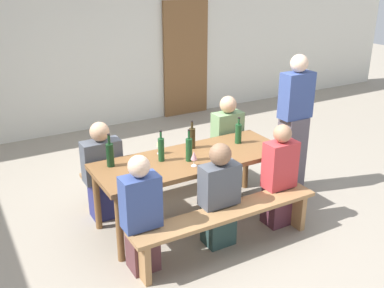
{
  "coord_description": "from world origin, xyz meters",
  "views": [
    {
      "loc": [
        -2.15,
        -3.77,
        2.63
      ],
      "look_at": [
        0.0,
        0.0,
        0.9
      ],
      "focal_mm": 41.63,
      "sensor_mm": 36.0,
      "label": 1
    }
  ],
  "objects_px": {
    "wine_bottle_0": "(238,133)",
    "seated_guest_near_1": "(219,197)",
    "wine_glass_0": "(194,156)",
    "wine_glass_1": "(160,142)",
    "tasting_table": "(192,164)",
    "seated_guest_near_2": "(279,178)",
    "seated_guest_near_0": "(141,217)",
    "seated_guest_far_0": "(103,173)",
    "seated_guest_far_1": "(227,143)",
    "wine_bottle_1": "(161,149)",
    "bench_far": "(164,167)",
    "standing_host": "(294,128)",
    "wine_bottle_4": "(189,149)",
    "wine_bottle_3": "(192,138)",
    "wooden_door": "(186,59)",
    "wine_bottle_2": "(110,154)",
    "bench_near": "(227,219)"
  },
  "relations": [
    {
      "from": "tasting_table",
      "to": "seated_guest_far_0",
      "type": "bearing_deg",
      "value": 146.57
    },
    {
      "from": "wine_bottle_1",
      "to": "wine_bottle_3",
      "type": "distance_m",
      "value": 0.48
    },
    {
      "from": "seated_guest_near_2",
      "to": "standing_host",
      "type": "height_order",
      "value": "standing_host"
    },
    {
      "from": "bench_far",
      "to": "wine_glass_0",
      "type": "xyz_separation_m",
      "value": [
        -0.1,
        -0.9,
        0.5
      ]
    },
    {
      "from": "tasting_table",
      "to": "wine_glass_0",
      "type": "distance_m",
      "value": 0.3
    },
    {
      "from": "seated_guest_near_2",
      "to": "seated_guest_near_0",
      "type": "bearing_deg",
      "value": 90.0
    },
    {
      "from": "seated_guest_near_1",
      "to": "standing_host",
      "type": "xyz_separation_m",
      "value": [
        1.4,
        0.54,
        0.31
      ]
    },
    {
      "from": "seated_guest_near_1",
      "to": "seated_guest_far_0",
      "type": "relative_size",
      "value": 0.97
    },
    {
      "from": "seated_guest_far_0",
      "to": "tasting_table",
      "type": "bearing_deg",
      "value": 56.57
    },
    {
      "from": "wine_bottle_0",
      "to": "seated_guest_near_1",
      "type": "distance_m",
      "value": 0.98
    },
    {
      "from": "wooden_door",
      "to": "standing_host",
      "type": "distance_m",
      "value": 3.46
    },
    {
      "from": "seated_guest_near_0",
      "to": "wooden_door",
      "type": "bearing_deg",
      "value": -33.8
    },
    {
      "from": "bench_far",
      "to": "seated_guest_far_1",
      "type": "bearing_deg",
      "value": -10.42
    },
    {
      "from": "wooden_door",
      "to": "wine_bottle_0",
      "type": "distance_m",
      "value": 3.54
    },
    {
      "from": "wine_bottle_3",
      "to": "seated_guest_far_1",
      "type": "relative_size",
      "value": 0.27
    },
    {
      "from": "wine_bottle_1",
      "to": "wine_bottle_2",
      "type": "bearing_deg",
      "value": 165.07
    },
    {
      "from": "standing_host",
      "to": "wine_bottle_1",
      "type": "bearing_deg",
      "value": -2.6
    },
    {
      "from": "tasting_table",
      "to": "seated_guest_near_2",
      "type": "distance_m",
      "value": 0.94
    },
    {
      "from": "wine_bottle_0",
      "to": "wine_bottle_3",
      "type": "bearing_deg",
      "value": 166.26
    },
    {
      "from": "wine_glass_0",
      "to": "wine_glass_1",
      "type": "height_order",
      "value": "wine_glass_1"
    },
    {
      "from": "tasting_table",
      "to": "seated_guest_near_0",
      "type": "relative_size",
      "value": 1.83
    },
    {
      "from": "wine_bottle_1",
      "to": "wine_glass_1",
      "type": "height_order",
      "value": "wine_bottle_1"
    },
    {
      "from": "wine_bottle_1",
      "to": "wine_bottle_4",
      "type": "xyz_separation_m",
      "value": [
        0.25,
        -0.14,
        -0.0
      ]
    },
    {
      "from": "bench_near",
      "to": "wine_bottle_1",
      "type": "height_order",
      "value": "wine_bottle_1"
    },
    {
      "from": "seated_guest_near_2",
      "to": "wine_bottle_2",
      "type": "bearing_deg",
      "value": 64.68
    },
    {
      "from": "wooden_door",
      "to": "wine_bottle_1",
      "type": "xyz_separation_m",
      "value": [
        -2.15,
        -3.35,
        -0.17
      ]
    },
    {
      "from": "seated_guest_near_1",
      "to": "seated_guest_far_0",
      "type": "distance_m",
      "value": 1.35
    },
    {
      "from": "seated_guest_near_2",
      "to": "seated_guest_far_1",
      "type": "xyz_separation_m",
      "value": [
        0.06,
        1.08,
        0.02
      ]
    },
    {
      "from": "wine_bottle_3",
      "to": "wine_bottle_1",
      "type": "bearing_deg",
      "value": -161.85
    },
    {
      "from": "wine_glass_0",
      "to": "seated_guest_near_1",
      "type": "relative_size",
      "value": 0.15
    },
    {
      "from": "wine_bottle_0",
      "to": "seated_guest_near_1",
      "type": "height_order",
      "value": "seated_guest_near_1"
    },
    {
      "from": "bench_far",
      "to": "wine_bottle_3",
      "type": "bearing_deg",
      "value": -74.46
    },
    {
      "from": "wine_bottle_4",
      "to": "seated_guest_near_2",
      "type": "bearing_deg",
      "value": -29.85
    },
    {
      "from": "wine_bottle_4",
      "to": "seated_guest_far_0",
      "type": "bearing_deg",
      "value": 141.01
    },
    {
      "from": "wine_glass_1",
      "to": "wine_bottle_0",
      "type": "bearing_deg",
      "value": -9.96
    },
    {
      "from": "tasting_table",
      "to": "wine_bottle_1",
      "type": "height_order",
      "value": "wine_bottle_1"
    },
    {
      "from": "bench_far",
      "to": "wine_bottle_0",
      "type": "height_order",
      "value": "wine_bottle_0"
    },
    {
      "from": "tasting_table",
      "to": "wine_bottle_0",
      "type": "bearing_deg",
      "value": 8.09
    },
    {
      "from": "wooden_door",
      "to": "wine_bottle_2",
      "type": "bearing_deg",
      "value": -129.51
    },
    {
      "from": "seated_guest_near_1",
      "to": "bench_near",
      "type": "bearing_deg",
      "value": 178.87
    },
    {
      "from": "wine_bottle_1",
      "to": "wine_glass_1",
      "type": "distance_m",
      "value": 0.19
    },
    {
      "from": "standing_host",
      "to": "seated_guest_far_0",
      "type": "bearing_deg",
      "value": -13.68
    },
    {
      "from": "wine_bottle_4",
      "to": "seated_guest_near_0",
      "type": "relative_size",
      "value": 0.3
    },
    {
      "from": "wine_bottle_0",
      "to": "seated_guest_near_2",
      "type": "bearing_deg",
      "value": -81.61
    },
    {
      "from": "wine_bottle_0",
      "to": "seated_guest_far_0",
      "type": "height_order",
      "value": "seated_guest_far_0"
    },
    {
      "from": "wooden_door",
      "to": "wine_bottle_2",
      "type": "relative_size",
      "value": 6.05
    },
    {
      "from": "wine_glass_0",
      "to": "wine_bottle_0",
      "type": "bearing_deg",
      "value": 21.69
    },
    {
      "from": "wine_bottle_3",
      "to": "wine_glass_1",
      "type": "bearing_deg",
      "value": 175.43
    },
    {
      "from": "wine_bottle_3",
      "to": "seated_guest_far_1",
      "type": "bearing_deg",
      "value": 24.6
    },
    {
      "from": "wine_bottle_4",
      "to": "wine_glass_1",
      "type": "distance_m",
      "value": 0.37
    }
  ]
}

